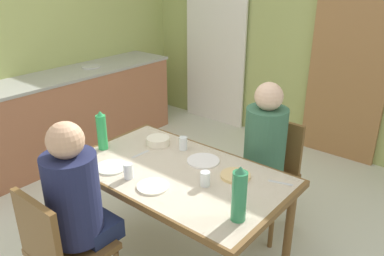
% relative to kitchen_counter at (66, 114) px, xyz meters
% --- Properties ---
extents(ground_plane, '(6.15, 6.15, 0.00)m').
position_rel_kitchen_counter_xyz_m(ground_plane, '(1.74, -0.45, -0.45)').
color(ground_plane, beige).
extents(wall_back, '(4.33, 0.10, 2.66)m').
position_rel_kitchen_counter_xyz_m(wall_back, '(1.74, 1.91, 0.88)').
color(wall_back, '#A7B466').
rests_on(wall_back, ground_plane).
extents(wall_left, '(0.10, 3.55, 2.66)m').
position_rel_kitchen_counter_xyz_m(wall_left, '(-0.33, 0.14, 0.88)').
color(wall_left, '#A9B666').
rests_on(wall_left, ground_plane).
extents(door_wooden, '(0.80, 0.05, 2.00)m').
position_rel_kitchen_counter_xyz_m(door_wooden, '(2.34, 1.83, 0.55)').
color(door_wooden, '#9E6F41').
rests_on(door_wooden, ground_plane).
extents(curtain_panel, '(0.90, 0.03, 2.23)m').
position_rel_kitchen_counter_xyz_m(curtain_panel, '(0.67, 1.81, 0.67)').
color(curtain_panel, white).
rests_on(curtain_panel, ground_plane).
extents(kitchen_counter, '(0.61, 2.65, 0.91)m').
position_rel_kitchen_counter_xyz_m(kitchen_counter, '(0.00, 0.00, 0.00)').
color(kitchen_counter, '#A46647').
rests_on(kitchen_counter, ground_plane).
extents(dining_table, '(1.44, 0.85, 0.73)m').
position_rel_kitchen_counter_xyz_m(dining_table, '(2.09, -0.53, 0.20)').
color(dining_table, brown).
rests_on(dining_table, ground_plane).
extents(chair_near_diner, '(0.40, 0.40, 0.87)m').
position_rel_kitchen_counter_xyz_m(chair_near_diner, '(1.90, -1.30, 0.05)').
color(chair_near_diner, brown).
rests_on(chair_near_diner, ground_plane).
extents(chair_far_diner, '(0.40, 0.40, 0.87)m').
position_rel_kitchen_counter_xyz_m(chair_far_diner, '(2.36, 0.25, 0.05)').
color(chair_far_diner, brown).
rests_on(chair_far_diner, ground_plane).
extents(person_near_diner, '(0.30, 0.37, 0.77)m').
position_rel_kitchen_counter_xyz_m(person_near_diner, '(1.90, -1.16, 0.33)').
color(person_near_diner, '#1C2549').
rests_on(person_near_diner, ground_plane).
extents(person_far_diner, '(0.30, 0.37, 0.77)m').
position_rel_kitchen_counter_xyz_m(person_far_diner, '(2.36, 0.11, 0.33)').
color(person_far_diner, '#3F6C56').
rests_on(person_far_diner, ground_plane).
extents(water_bottle_green_near, '(0.08, 0.08, 0.31)m').
position_rel_kitchen_counter_xyz_m(water_bottle_green_near, '(2.68, -0.71, 0.42)').
color(water_bottle_green_near, '#2A7B4D').
rests_on(water_bottle_green_near, dining_table).
extents(water_bottle_green_far, '(0.07, 0.07, 0.29)m').
position_rel_kitchen_counter_xyz_m(water_bottle_green_far, '(1.46, -0.62, 0.41)').
color(water_bottle_green_far, green).
rests_on(water_bottle_green_far, dining_table).
extents(serving_bowl_center, '(0.17, 0.17, 0.05)m').
position_rel_kitchen_counter_xyz_m(serving_bowl_center, '(1.72, -0.32, 0.30)').
color(serving_bowl_center, silver).
rests_on(serving_bowl_center, dining_table).
extents(dinner_plate_near_left, '(0.20, 0.20, 0.01)m').
position_rel_kitchen_counter_xyz_m(dinner_plate_near_left, '(2.11, -0.77, 0.28)').
color(dinner_plate_near_left, white).
rests_on(dinner_plate_near_left, dining_table).
extents(dinner_plate_near_right, '(0.21, 0.21, 0.01)m').
position_rel_kitchen_counter_xyz_m(dinner_plate_near_right, '(1.73, -0.77, 0.28)').
color(dinner_plate_near_right, white).
rests_on(dinner_plate_near_right, dining_table).
extents(dinner_plate_far_center, '(0.22, 0.22, 0.01)m').
position_rel_kitchen_counter_xyz_m(dinner_plate_far_center, '(2.14, -0.32, 0.28)').
color(dinner_plate_far_center, white).
rests_on(dinner_plate_far_center, dining_table).
extents(drinking_glass_by_near_diner, '(0.06, 0.06, 0.10)m').
position_rel_kitchen_counter_xyz_m(drinking_glass_by_near_diner, '(1.92, -0.79, 0.32)').
color(drinking_glass_by_near_diner, silver).
rests_on(drinking_glass_by_near_diner, dining_table).
extents(drinking_glass_by_far_diner, '(0.06, 0.06, 0.09)m').
position_rel_kitchen_counter_xyz_m(drinking_glass_by_far_diner, '(2.34, -0.55, 0.32)').
color(drinking_glass_by_far_diner, silver).
rests_on(drinking_glass_by_far_diner, dining_table).
extents(drinking_glass_spare_center, '(0.06, 0.06, 0.10)m').
position_rel_kitchen_counter_xyz_m(drinking_glass_spare_center, '(1.92, -0.26, 0.32)').
color(drinking_glass_spare_center, silver).
rests_on(drinking_glass_spare_center, dining_table).
extents(bread_plate_sliced, '(0.19, 0.19, 0.02)m').
position_rel_kitchen_counter_xyz_m(bread_plate_sliced, '(2.43, -0.36, 0.29)').
color(bread_plate_sliced, '#DBB77A').
rests_on(bread_plate_sliced, dining_table).
extents(cutlery_knife_near, '(0.15, 0.06, 0.00)m').
position_rel_kitchen_counter_xyz_m(cutlery_knife_near, '(2.68, -0.24, 0.28)').
color(cutlery_knife_near, silver).
rests_on(cutlery_knife_near, dining_table).
extents(cutlery_fork_near, '(0.02, 0.15, 0.00)m').
position_rel_kitchen_counter_xyz_m(cutlery_fork_near, '(1.74, -0.52, 0.28)').
color(cutlery_fork_near, silver).
rests_on(cutlery_fork_near, dining_table).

